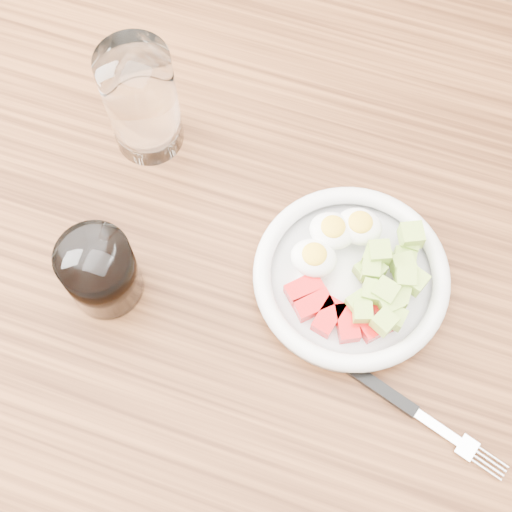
# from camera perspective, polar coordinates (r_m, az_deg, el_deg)

# --- Properties ---
(ground) EXTENTS (4.00, 4.00, 0.00)m
(ground) POSITION_cam_1_polar(r_m,az_deg,el_deg) (1.50, 0.24, -12.23)
(ground) COLOR brown
(ground) RESTS_ON ground
(dining_table) EXTENTS (1.50, 0.90, 0.77)m
(dining_table) POSITION_cam_1_polar(r_m,az_deg,el_deg) (0.85, 0.42, -4.17)
(dining_table) COLOR brown
(dining_table) RESTS_ON ground
(bowl) EXTENTS (0.20, 0.20, 0.05)m
(bowl) POSITION_cam_1_polar(r_m,az_deg,el_deg) (0.74, 7.70, -1.48)
(bowl) COLOR white
(bowl) RESTS_ON dining_table
(fork) EXTENTS (0.18, 0.07, 0.01)m
(fork) POSITION_cam_1_polar(r_m,az_deg,el_deg) (0.73, 11.34, -11.31)
(fork) COLOR black
(fork) RESTS_ON dining_table
(water_glass) EXTENTS (0.08, 0.08, 0.14)m
(water_glass) POSITION_cam_1_polar(r_m,az_deg,el_deg) (0.78, -9.14, 12.09)
(water_glass) COLOR white
(water_glass) RESTS_ON dining_table
(coffee_glass) EXTENTS (0.07, 0.07, 0.09)m
(coffee_glass) POSITION_cam_1_polar(r_m,az_deg,el_deg) (0.73, -12.33, -1.26)
(coffee_glass) COLOR white
(coffee_glass) RESTS_ON dining_table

